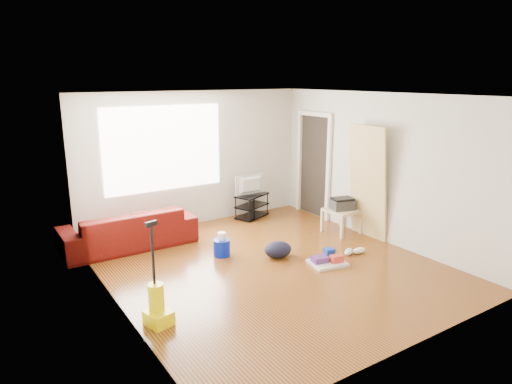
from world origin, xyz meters
TOP-DOWN VIEW (x-y plane):
  - room at (0.07, 0.15)m, footprint 4.51×5.01m
  - sofa at (-1.50, 1.95)m, footprint 2.15×0.84m
  - tv_stand at (1.08, 2.22)m, footprint 0.78×0.62m
  - tv at (1.08, 2.22)m, footprint 0.67×0.09m
  - side_table at (1.95, 0.56)m, footprint 0.56×0.56m
  - printer at (1.95, 0.56)m, footprint 0.47×0.40m
  - bucket at (-0.40, 0.78)m, footprint 0.34×0.34m
  - toilet_paper at (-0.39, 0.79)m, footprint 0.13×0.13m
  - cleaning_tray at (0.78, -0.38)m, footprint 0.59×0.50m
  - backpack at (0.31, 0.25)m, footprint 0.45×0.37m
  - sneakers at (1.39, -0.32)m, footprint 0.44×0.22m
  - vacuum at (-2.00, -0.62)m, footprint 0.32×0.34m
  - door_panel at (2.13, 0.16)m, footprint 0.25×0.79m

SIDE VIEW (x-z plane):
  - sofa at x=-1.50m, z-range -0.31..0.31m
  - bucket at x=-0.40m, z-range -0.13..0.13m
  - backpack at x=0.31m, z-range -0.12..0.12m
  - door_panel at x=2.13m, z-range -0.98..0.98m
  - sneakers at x=1.39m, z-range 0.00..0.10m
  - cleaning_tray at x=0.78m, z-range -0.04..0.15m
  - toilet_paper at x=-0.39m, z-range 0.13..0.25m
  - vacuum at x=-2.00m, z-range -0.38..0.83m
  - tv_stand at x=1.08m, z-range 0.01..0.48m
  - side_table at x=1.95m, z-range 0.15..0.59m
  - printer at x=1.95m, z-range 0.44..0.65m
  - tv at x=1.08m, z-range 0.47..0.86m
  - room at x=0.07m, z-range 0.00..2.51m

